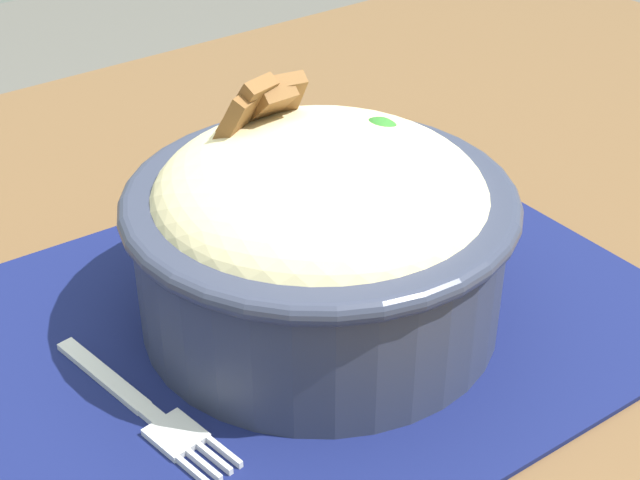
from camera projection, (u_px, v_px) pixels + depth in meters
table at (269, 402)px, 0.58m from camera, size 1.26×0.77×0.77m
placemat at (259, 338)px, 0.51m from camera, size 0.46×0.32×0.00m
bowl at (320, 228)px, 0.49m from camera, size 0.21×0.21×0.13m
fork at (147, 411)px, 0.46m from camera, size 0.03×0.14×0.00m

